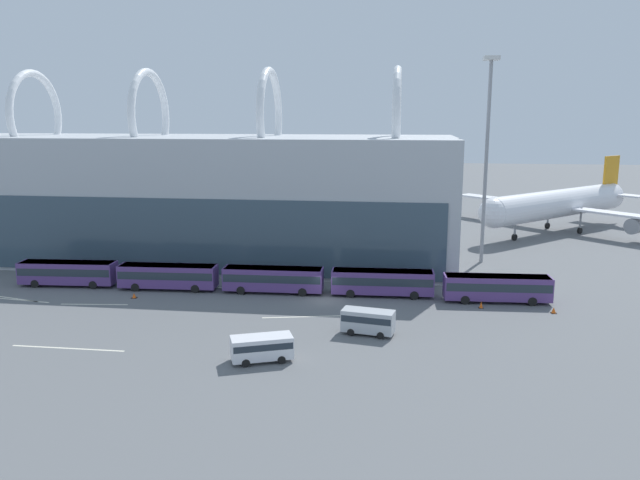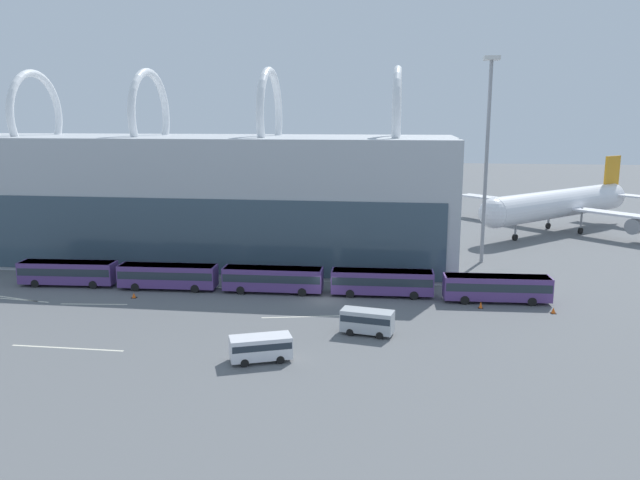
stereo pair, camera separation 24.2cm
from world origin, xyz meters
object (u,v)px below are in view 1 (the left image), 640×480
Objects in this scene: service_van_crossing at (262,347)px; shuttle_bus_2 at (273,278)px; traffic_cone_2 at (481,305)px; shuttle_bus_4 at (497,287)px; floodlight_mast at (487,137)px; airliner_parked_remote at (562,203)px; traffic_cone_0 at (134,296)px; shuttle_bus_3 at (382,281)px; traffic_cone_1 at (554,310)px; shuttle_bus_1 at (168,275)px; service_van_foreground at (368,320)px; airliner_at_gate_far at (265,206)px; shuttle_bus_0 at (68,272)px.

shuttle_bus_2 is at bearing 77.66° from service_van_crossing.
traffic_cone_2 is at bearing -8.57° from shuttle_bus_2.
floodlight_mast reaches higher than shuttle_bus_4.
traffic_cone_2 is at bearing 19.79° from service_van_crossing.
airliner_parked_remote is 2.98× the size of shuttle_bus_4.
service_van_crossing reaches higher than traffic_cone_0.
airliner_parked_remote reaches higher than shuttle_bus_3.
shuttle_bus_2 reaches higher than traffic_cone_0.
shuttle_bus_2 is at bearing 1.83° from airliner_parked_remote.
floodlight_mast is 28.72m from traffic_cone_2.
shuttle_bus_2 reaches higher than traffic_cone_1.
traffic_cone_2 is at bearing -19.16° from shuttle_bus_3.
traffic_cone_1 is (44.27, -3.49, -1.48)m from shuttle_bus_1.
floodlight_mast reaches higher than traffic_cone_1.
service_van_foreground reaches higher than service_van_crossing.
floodlight_mast is (14.45, 32.77, 16.37)m from service_van_foreground.
airliner_at_gate_far is at bearing 130.79° from traffic_cone_2.
shuttle_bus_3 is 28.89m from traffic_cone_0.
shuttle_bus_0 is at bearing 177.63° from shuttle_bus_1.
shuttle_bus_4 is at bearing 5.56° from traffic_cone_0.
shuttle_bus_0 is at bearing 158.62° from traffic_cone_0.
traffic_cone_0 is 46.87m from traffic_cone_1.
service_van_foreground is 0.18× the size of floodlight_mast.
traffic_cone_1 is at bearing -7.08° from shuttle_bus_1.
airliner_at_gate_far is 40.87m from shuttle_bus_3.
traffic_cone_2 is (23.87, -3.00, -1.41)m from shuttle_bus_2.
shuttle_bus_0 is 57.32m from traffic_cone_1.
traffic_cone_2 is (20.46, 18.00, -0.93)m from service_van_crossing.
airliner_parked_remote is at bearing 37.57° from service_van_crossing.
traffic_cone_1 is at bearing -34.90° from shuttle_bus_4.
floodlight_mast is at bearing 17.44° from shuttle_bus_0.
shuttle_bus_1 is 18.77× the size of traffic_cone_0.
shuttle_bus_1 is 1.00× the size of shuttle_bus_4.
airliner_at_gate_far is 55.23× the size of traffic_cone_0.
shuttle_bus_3 is 13.48m from service_van_foreground.
airliner_at_gate_far is at bearing 80.25° from traffic_cone_0.
shuttle_bus_4 is (34.62, -35.22, -3.50)m from airliner_at_gate_far.
airliner_parked_remote is (52.48, 11.55, -0.09)m from airliner_at_gate_far.
airliner_at_gate_far is 2.93× the size of shuttle_bus_0.
floodlight_mast is 44.14× the size of traffic_cone_1.
service_van_crossing is 8.88× the size of traffic_cone_0.
traffic_cone_0 is 39.41m from traffic_cone_2.
shuttle_bus_0 and shuttle_bus_4 have the same top height.
shuttle_bus_3 is at bearing 0.24° from shuttle_bus_2.
shuttle_bus_1 is 28.03m from service_van_foreground.
shuttle_bus_0 is 39.96m from service_van_foreground.
traffic_cone_0 is at bearing -172.46° from shuttle_bus_3.
airliner_parked_remote reaches higher than service_van_crossing.
airliner_parked_remote is at bearing 54.18° from shuttle_bus_3.
traffic_cone_0 is at bearing -6.92° from service_van_foreground.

